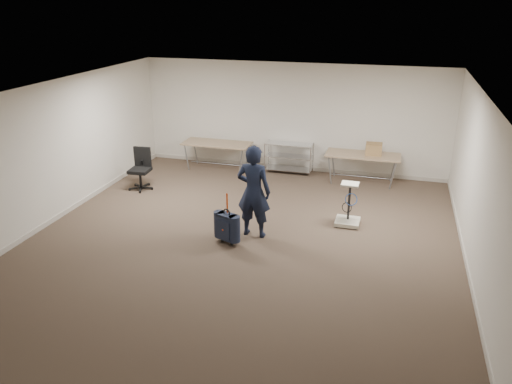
% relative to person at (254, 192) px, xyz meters
% --- Properties ---
extents(ground, '(9.00, 9.00, 0.00)m').
position_rel_person_xyz_m(ground, '(-0.14, -0.39, -0.90)').
color(ground, '#48362B').
rests_on(ground, ground).
extents(room_shell, '(8.00, 9.00, 9.00)m').
position_rel_person_xyz_m(room_shell, '(-0.14, 0.99, -0.85)').
color(room_shell, silver).
rests_on(room_shell, ground).
extents(folding_table_left, '(1.80, 0.75, 0.73)m').
position_rel_person_xyz_m(folding_table_left, '(-2.04, 3.56, -0.23)').
color(folding_table_left, '#947B5A').
rests_on(folding_table_left, ground).
extents(folding_table_right, '(1.80, 0.75, 0.73)m').
position_rel_person_xyz_m(folding_table_right, '(1.76, 3.56, -0.23)').
color(folding_table_right, '#947B5A').
rests_on(folding_table_right, ground).
extents(wire_shelf, '(1.22, 0.47, 0.80)m').
position_rel_person_xyz_m(wire_shelf, '(-0.14, 3.81, -0.46)').
color(wire_shelf, silver).
rests_on(wire_shelf, ground).
extents(person, '(0.68, 0.47, 1.81)m').
position_rel_person_xyz_m(person, '(0.00, 0.00, 0.00)').
color(person, black).
rests_on(person, ground).
extents(suitcase, '(0.42, 0.33, 1.01)m').
position_rel_person_xyz_m(suitcase, '(-0.38, -0.48, -0.56)').
color(suitcase, black).
rests_on(suitcase, ground).
extents(office_chair, '(0.60, 0.60, 0.99)m').
position_rel_person_xyz_m(office_chair, '(-3.30, 1.69, -0.60)').
color(office_chair, black).
rests_on(office_chair, ground).
extents(equipment_cart, '(0.49, 0.49, 0.89)m').
position_rel_person_xyz_m(equipment_cart, '(1.70, 0.98, -0.67)').
color(equipment_cart, beige).
rests_on(equipment_cart, ground).
extents(cardboard_box, '(0.39, 0.30, 0.29)m').
position_rel_person_xyz_m(cardboard_box, '(2.00, 3.59, -0.03)').
color(cardboard_box, '#946844').
rests_on(cardboard_box, folding_table_right).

